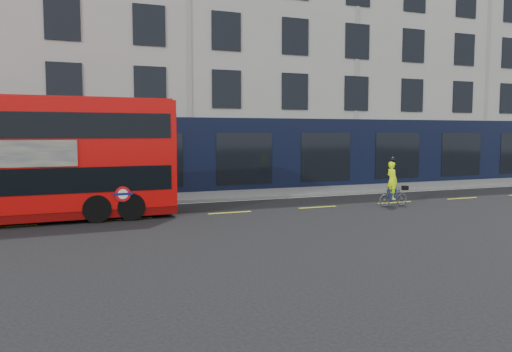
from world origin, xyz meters
TOP-DOWN VIEW (x-y plane):
  - ground at (0.00, 0.00)m, footprint 120.00×120.00m
  - pavement at (0.00, 6.50)m, footprint 60.00×3.00m
  - kerb at (0.00, 5.00)m, footprint 60.00×0.12m
  - building_terrace at (0.00, 12.94)m, footprint 50.00×10.07m
  - road_edge_line at (0.00, 4.70)m, footprint 58.00×0.10m
  - lane_dashes at (0.00, 1.50)m, footprint 58.00×0.12m
  - bus at (-7.72, 2.21)m, footprint 11.17×2.81m
  - cyclist at (7.18, 0.56)m, footprint 1.44×0.61m

SIDE VIEW (x-z plane):
  - ground at x=0.00m, z-range 0.00..0.00m
  - road_edge_line at x=0.00m, z-range 0.00..0.01m
  - lane_dashes at x=0.00m, z-range 0.00..0.01m
  - pavement at x=0.00m, z-range 0.00..0.12m
  - kerb at x=0.00m, z-range 0.00..0.13m
  - cyclist at x=7.18m, z-range -0.32..1.83m
  - bus at x=-7.72m, z-range 0.06..4.53m
  - building_terrace at x=0.00m, z-range -0.01..14.99m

